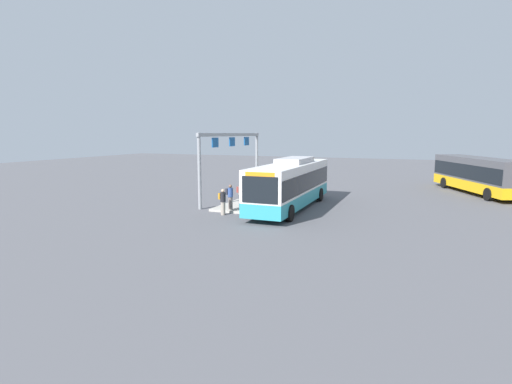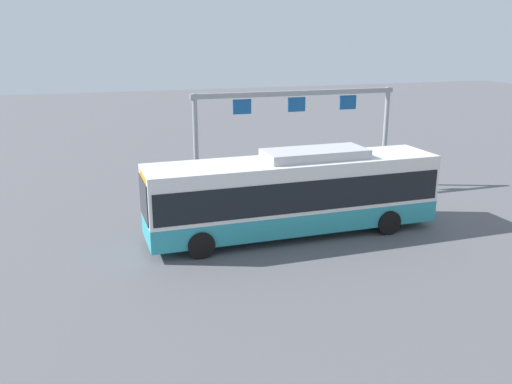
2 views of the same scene
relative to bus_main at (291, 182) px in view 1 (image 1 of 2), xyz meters
name	(u,v)px [view 1 (image 1 of 2)]	position (x,y,z in m)	size (l,w,h in m)	color
ground_plane	(291,208)	(0.01, 0.00, -1.81)	(120.00, 120.00, 0.00)	#56565B
platform_curb	(257,200)	(-1.78, -3.29, -1.73)	(10.00, 2.80, 0.16)	#B2ADA3
bus_main	(291,182)	(0.00, 0.00, 0.00)	(11.81, 2.77, 3.46)	teal
bus_background_left	(478,173)	(-12.80, 12.76, -0.03)	(11.45, 6.63, 3.10)	#EAAD14
person_boarding	(223,201)	(3.88, -3.30, -0.92)	(0.52, 0.61, 1.67)	gray
person_waiting_near	(241,194)	(1.71, -3.03, -0.76)	(0.53, 0.61, 1.67)	black
person_waiting_mid	(230,196)	(2.83, -3.29, -0.76)	(0.47, 0.59, 1.67)	slate
platform_sign_gantry	(232,150)	(-2.34, -5.62, 2.00)	(10.58, 0.24, 5.20)	gray
trash_bin	(274,188)	(-5.36, -3.18, -1.20)	(0.52, 0.52, 0.90)	#2D5133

